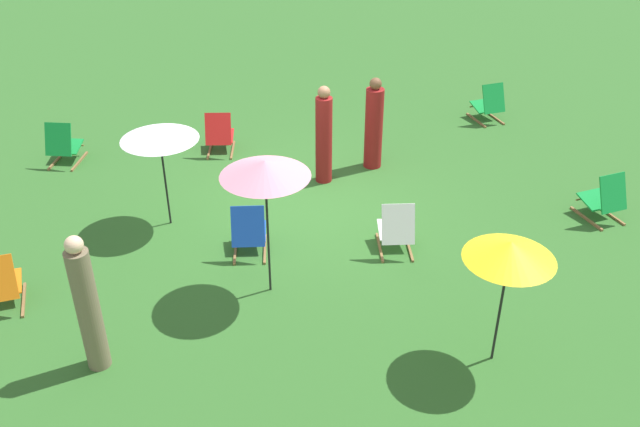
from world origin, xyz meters
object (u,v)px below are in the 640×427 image
deckchair_3 (396,230)px  umbrella_0 (510,251)px  umbrella_2 (159,133)px  person_1 (324,137)px  deckchair_5 (489,104)px  person_0 (374,126)px  person_2 (88,307)px  deckchair_0 (63,145)px  deckchair_4 (0,284)px  deckchair_8 (604,199)px  deckchair_9 (220,135)px  deckchair_7 (249,232)px  umbrella_1 (265,169)px

deckchair_3 → umbrella_0: (-0.42, 2.47, 1.20)m
umbrella_2 → person_1: bearing=-162.5°
deckchair_5 → person_0: (2.93, 1.44, 0.43)m
umbrella_0 → person_2: person_2 is taller
deckchair_5 → person_1: bearing=17.6°
deckchair_0 → person_2: bearing=116.0°
deckchair_0 → deckchair_4: size_ratio=1.04×
deckchair_8 → umbrella_0: 4.21m
deckchair_8 → person_1: size_ratio=0.47×
deckchair_9 → umbrella_0: 7.00m
deckchair_3 → deckchair_7: (2.12, -0.43, 0.00)m
umbrella_0 → umbrella_1: bearing=-38.9°
deckchair_8 → person_2: person_2 is taller
deckchair_4 → person_0: person_0 is taller
deckchair_8 → umbrella_1: bearing=-1.5°
umbrella_0 → deckchair_9: bearing=-67.6°
deckchair_5 → deckchair_7: 6.66m
umbrella_1 → person_2: 2.64m
deckchair_4 → umbrella_1: (-3.50, 0.42, 1.51)m
deckchair_9 → umbrella_0: umbrella_0 is taller
deckchair_0 → deckchair_7: same height
deckchair_3 → person_1: (0.54, -2.39, 0.47)m
deckchair_0 → deckchair_5: bearing=-161.9°
deckchair_4 → person_2: 1.96m
deckchair_4 → person_1: person_1 is taller
deckchair_3 → umbrella_0: 2.78m
deckchair_8 → person_0: 4.03m
deckchair_0 → umbrella_2: umbrella_2 is taller
deckchair_4 → deckchair_9: (-3.27, -4.02, 0.00)m
deckchair_0 → umbrella_2: size_ratio=0.52×
deckchair_7 → umbrella_1: (-0.15, 0.96, 1.51)m
deckchair_0 → deckchair_8: (-8.54, 3.96, 0.00)m
deckchair_7 → umbrella_0: bearing=141.3°
deckchair_5 → person_1: (3.93, 1.78, 0.47)m
deckchair_4 → person_2: person_2 is taller
deckchair_5 → umbrella_1: bearing=34.5°
deckchair_5 → deckchair_7: (5.51, 3.75, 0.00)m
person_0 → deckchair_9: bearing=-8.1°
deckchair_0 → deckchair_7: bearing=146.0°
deckchair_3 → person_1: size_ratio=0.47×
person_0 → deckchair_4: bearing=41.3°
umbrella_0 → person_2: (4.63, -0.95, -0.70)m
deckchair_7 → deckchair_8: bearing=-173.1°
deckchair_0 → deckchair_3: bearing=158.5°
deckchair_7 → deckchair_8: (-5.63, 0.30, 0.00)m
umbrella_2 → person_1: (-2.71, -0.85, -0.73)m
deckchair_5 → person_2: size_ratio=0.46×
umbrella_0 → umbrella_2: size_ratio=1.01×
person_1 → deckchair_9: bearing=116.2°
umbrella_1 → person_0: size_ratio=1.18×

